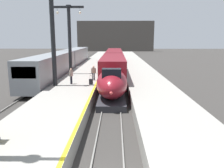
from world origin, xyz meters
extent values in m
cube|color=gray|center=(-4.05, 24.75, 0.53)|extent=(4.80, 110.00, 1.05)
cube|color=gray|center=(4.05, 24.75, 0.53)|extent=(4.80, 110.00, 1.05)
cube|color=yellow|center=(-1.77, 24.75, 1.05)|extent=(0.20, 107.80, 0.01)
cube|color=slate|center=(-0.75, 27.50, 0.06)|extent=(0.08, 110.00, 0.12)
cube|color=slate|center=(0.75, 27.50, 0.06)|extent=(0.08, 110.00, 0.12)
cube|color=slate|center=(-8.85, 27.50, 0.06)|extent=(0.08, 110.00, 0.12)
cube|color=slate|center=(-7.35, 27.50, 0.06)|extent=(0.08, 110.00, 0.12)
ellipsoid|color=maroon|center=(0.00, 12.84, 1.83)|extent=(2.78, 6.48, 2.56)
cube|color=#28282D|center=(0.00, 12.52, 0.28)|extent=(2.46, 5.51, 0.55)
cube|color=black|center=(0.00, 11.38, 2.90)|extent=(1.59, 1.00, 0.90)
sphere|color=#F24C4C|center=(0.00, 9.68, 1.68)|extent=(0.28, 0.28, 0.28)
cube|color=maroon|center=(0.00, 21.79, 2.08)|extent=(2.90, 14.00, 3.05)
cube|color=black|center=(-1.42, 21.79, 2.62)|extent=(0.04, 11.90, 0.80)
cube|color=black|center=(1.42, 21.79, 2.62)|extent=(0.04, 11.90, 0.80)
cube|color=silver|center=(0.00, 21.79, 0.80)|extent=(2.92, 13.30, 0.24)
cube|color=black|center=(0.00, 17.31, 0.28)|extent=(2.03, 2.20, 0.56)
cube|color=black|center=(0.00, 26.27, 0.28)|extent=(2.03, 2.20, 0.56)
cube|color=maroon|center=(0.00, 38.39, 2.08)|extent=(2.90, 18.00, 3.05)
cube|color=black|center=(-1.42, 38.39, 2.62)|extent=(0.04, 15.84, 0.80)
cube|color=black|center=(1.42, 38.39, 2.62)|extent=(0.04, 15.84, 0.80)
cube|color=black|center=(0.00, 32.27, 0.28)|extent=(2.03, 2.20, 0.56)
cube|color=black|center=(0.00, 44.51, 0.28)|extent=(2.03, 2.20, 0.56)
cube|color=gray|center=(-8.10, 21.99, 2.15)|extent=(2.85, 18.00, 3.30)
cube|color=black|center=(-8.10, 13.03, 2.75)|extent=(2.28, 0.08, 1.10)
cube|color=black|center=(-9.49, 21.99, 2.65)|extent=(0.04, 15.30, 0.90)
cube|color=black|center=(-6.71, 21.99, 2.65)|extent=(0.04, 15.30, 0.90)
cube|color=black|center=(-8.10, 16.23, 0.26)|extent=(2.00, 2.00, 0.52)
cube|color=black|center=(-8.10, 27.75, 0.26)|extent=(2.00, 2.00, 0.52)
cube|color=gray|center=(-8.10, 40.59, 2.15)|extent=(2.85, 18.00, 3.30)
cylinder|color=black|center=(-5.90, 15.44, 6.28)|extent=(0.44, 0.44, 10.45)
cylinder|color=black|center=(-5.90, 23.60, 5.59)|extent=(0.44, 0.44, 9.09)
cylinder|color=black|center=(-5.90, 23.60, 9.99)|extent=(0.68, 0.68, 0.30)
cube|color=black|center=(-5.90, 23.60, 9.89)|extent=(4.00, 0.24, 0.28)
cylinder|color=black|center=(-7.40, 23.60, 9.54)|extent=(0.03, 0.03, 0.60)
sphere|color=#EFEACC|center=(-7.40, 23.60, 9.19)|extent=(0.36, 0.36, 0.36)
cylinder|color=black|center=(-4.40, 23.60, 9.54)|extent=(0.03, 0.03, 0.60)
sphere|color=#EFEACC|center=(-4.40, 23.60, 9.19)|extent=(0.36, 0.36, 0.36)
cylinder|color=#23232D|center=(-4.43, 16.21, 1.48)|extent=(0.13, 0.13, 0.85)
cylinder|color=#23232D|center=(-4.36, 16.37, 1.48)|extent=(0.13, 0.13, 0.85)
cube|color=gray|center=(-4.40, 16.29, 2.21)|extent=(0.35, 0.44, 0.62)
cylinder|color=gray|center=(-4.49, 16.07, 2.16)|extent=(0.09, 0.09, 0.58)
cylinder|color=gray|center=(-4.30, 16.51, 2.16)|extent=(0.09, 0.09, 0.58)
sphere|color=tan|center=(-4.40, 16.29, 2.63)|extent=(0.22, 0.22, 0.22)
cylinder|color=#23232D|center=(-2.32, 18.59, 1.48)|extent=(0.13, 0.13, 0.85)
cylinder|color=#23232D|center=(-2.16, 18.61, 1.48)|extent=(0.13, 0.13, 0.85)
cube|color=gray|center=(-2.24, 18.60, 2.21)|extent=(0.41, 0.27, 0.62)
cylinder|color=gray|center=(-2.48, 18.57, 2.16)|extent=(0.09, 0.09, 0.58)
cylinder|color=gray|center=(-2.00, 18.63, 2.16)|extent=(0.09, 0.09, 0.58)
sphere|color=tan|center=(-2.24, 18.60, 2.63)|extent=(0.22, 0.22, 0.22)
cube|color=black|center=(-2.26, 15.96, 1.35)|extent=(0.40, 0.22, 0.60)
cylinder|color=#262628|center=(-2.36, 15.96, 1.83)|extent=(0.02, 0.02, 0.36)
cylinder|color=#262628|center=(-2.16, 15.96, 1.83)|extent=(0.02, 0.02, 0.36)
cube|color=#262628|center=(-2.26, 15.96, 2.02)|extent=(0.22, 0.03, 0.02)
cube|color=#4C4742|center=(0.00, 102.00, 7.00)|extent=(36.00, 2.00, 14.00)
camera|label=1|loc=(0.38, -7.39, 5.78)|focal=36.39mm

